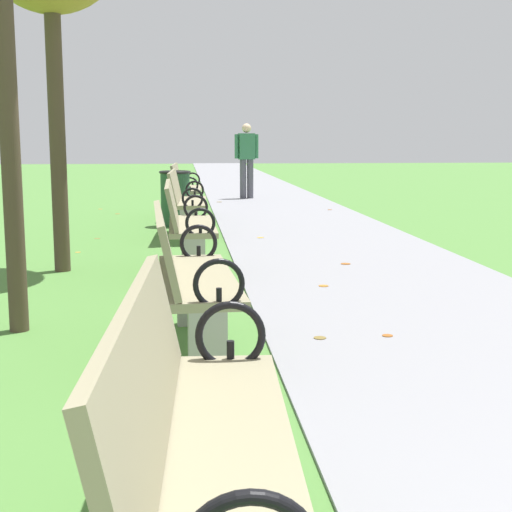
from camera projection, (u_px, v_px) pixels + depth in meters
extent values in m
cube|color=gray|center=(261.00, 195.00, 17.32)|extent=(2.57, 44.00, 0.02)
cube|color=gray|center=(216.00, 447.00, 2.09)|extent=(0.50, 1.62, 0.05)
cube|color=gray|center=(146.00, 371.00, 2.04)|extent=(0.19, 1.60, 0.40)
cube|color=#99968E|center=(215.00, 429.00, 2.85)|extent=(0.20, 0.13, 0.45)
torus|color=black|center=(230.00, 336.00, 2.82)|extent=(0.27, 0.04, 0.27)
cylinder|color=black|center=(231.00, 356.00, 2.83)|extent=(0.03, 0.03, 0.12)
cube|color=gray|center=(198.00, 279.00, 4.57)|extent=(0.52, 1.62, 0.05)
cube|color=gray|center=(166.00, 243.00, 4.50)|extent=(0.20, 1.60, 0.40)
cube|color=#99968E|center=(208.00, 352.00, 3.88)|extent=(0.21, 0.13, 0.45)
cube|color=#99968E|center=(191.00, 294.00, 5.33)|extent=(0.21, 0.13, 0.45)
torus|color=black|center=(219.00, 284.00, 3.81)|extent=(0.27, 0.04, 0.27)
cylinder|color=black|center=(219.00, 299.00, 3.83)|extent=(0.03, 0.03, 0.12)
torus|color=black|center=(199.00, 243.00, 5.30)|extent=(0.27, 0.04, 0.27)
cylinder|color=black|center=(199.00, 254.00, 5.31)|extent=(0.03, 0.03, 0.12)
cube|color=gray|center=(192.00, 226.00, 7.32)|extent=(0.45, 1.60, 0.05)
cube|color=gray|center=(172.00, 203.00, 7.27)|extent=(0.14, 1.60, 0.40)
cube|color=#99968E|center=(194.00, 263.00, 6.64)|extent=(0.20, 0.12, 0.45)
cube|color=#99968E|center=(191.00, 241.00, 8.09)|extent=(0.20, 0.12, 0.45)
torus|color=black|center=(200.00, 223.00, 6.56)|extent=(0.27, 0.03, 0.27)
cylinder|color=black|center=(200.00, 232.00, 6.58)|extent=(0.03, 0.03, 0.12)
torus|color=black|center=(196.00, 207.00, 8.06)|extent=(0.27, 0.03, 0.27)
cylinder|color=black|center=(196.00, 214.00, 8.07)|extent=(0.03, 0.03, 0.12)
cube|color=gray|center=(189.00, 202.00, 9.98)|extent=(0.49, 1.61, 0.05)
cube|color=gray|center=(175.00, 186.00, 9.93)|extent=(0.18, 1.60, 0.40)
cube|color=#99968E|center=(188.00, 227.00, 9.29)|extent=(0.20, 0.13, 0.45)
cube|color=#99968E|center=(191.00, 215.00, 10.75)|extent=(0.20, 0.13, 0.45)
torus|color=black|center=(192.00, 198.00, 9.22)|extent=(0.27, 0.04, 0.27)
cylinder|color=black|center=(193.00, 205.00, 9.23)|extent=(0.03, 0.03, 0.12)
torus|color=black|center=(195.00, 190.00, 10.71)|extent=(0.27, 0.04, 0.27)
cylinder|color=black|center=(195.00, 195.00, 10.73)|extent=(0.03, 0.03, 0.12)
cube|color=gray|center=(188.00, 189.00, 12.54)|extent=(0.51, 1.62, 0.05)
cube|color=gray|center=(176.00, 176.00, 12.50)|extent=(0.19, 1.60, 0.40)
cube|color=#99968E|center=(186.00, 208.00, 11.85)|extent=(0.20, 0.13, 0.45)
cube|color=#99968E|center=(190.00, 200.00, 13.31)|extent=(0.20, 0.13, 0.45)
torus|color=black|center=(190.00, 185.00, 11.78)|extent=(0.27, 0.04, 0.27)
cylinder|color=black|center=(190.00, 190.00, 11.79)|extent=(0.03, 0.03, 0.12)
torus|color=black|center=(193.00, 180.00, 13.28)|extent=(0.27, 0.04, 0.27)
cylinder|color=black|center=(193.00, 184.00, 13.29)|extent=(0.03, 0.03, 0.12)
cylinder|color=#4C3D2D|center=(7.00, 82.00, 4.93)|extent=(0.13, 0.13, 3.40)
cylinder|color=#4C3D2D|center=(57.00, 130.00, 7.31)|extent=(0.16, 0.16, 2.82)
cylinder|color=#4C4C56|center=(243.00, 179.00, 16.24)|extent=(0.14, 0.14, 0.85)
cylinder|color=#4C4C56|center=(250.00, 179.00, 16.28)|extent=(0.14, 0.14, 0.85)
cube|color=#33724C|center=(247.00, 146.00, 16.15)|extent=(0.37, 0.26, 0.56)
sphere|color=beige|center=(247.00, 128.00, 16.09)|extent=(0.20, 0.20, 0.20)
cylinder|color=#33724C|center=(237.00, 146.00, 16.10)|extent=(0.09, 0.09, 0.52)
cylinder|color=#33724C|center=(256.00, 146.00, 16.20)|extent=(0.09, 0.09, 0.52)
cylinder|color=#234C2D|center=(175.00, 200.00, 11.30)|extent=(0.44, 0.44, 0.80)
torus|color=black|center=(175.00, 172.00, 11.24)|extent=(0.48, 0.48, 0.04)
cylinder|color=brown|center=(320.00, 338.00, 4.92)|extent=(0.11, 0.11, 0.00)
cylinder|color=#BC842D|center=(194.00, 255.00, 8.52)|extent=(0.15, 0.15, 0.00)
cylinder|color=gold|center=(260.00, 238.00, 9.87)|extent=(0.09, 0.09, 0.00)
cylinder|color=#93511E|center=(388.00, 336.00, 4.98)|extent=(0.10, 0.10, 0.00)
cylinder|color=#93511E|center=(330.00, 210.00, 13.70)|extent=(0.08, 0.08, 0.00)
cylinder|color=#93511E|center=(346.00, 264.00, 7.82)|extent=(0.14, 0.14, 0.00)
cylinder|color=#AD6B23|center=(324.00, 286.00, 6.65)|extent=(0.12, 0.12, 0.00)
cylinder|color=#93511E|center=(117.00, 214.00, 13.17)|extent=(0.10, 0.10, 0.00)
cylinder|color=brown|center=(219.00, 202.00, 15.36)|extent=(0.16, 0.16, 0.00)
cylinder|color=#AD6B23|center=(185.00, 213.00, 13.35)|extent=(0.08, 0.08, 0.00)
cylinder|color=#AD6B23|center=(100.00, 209.00, 14.05)|extent=(0.08, 0.08, 0.00)
cylinder|color=brown|center=(97.00, 238.00, 9.94)|extent=(0.12, 0.12, 0.00)
cylinder|color=#BC842D|center=(78.00, 252.00, 8.75)|extent=(0.09, 0.09, 0.00)
cylinder|color=gold|center=(167.00, 280.00, 7.05)|extent=(0.09, 0.09, 0.00)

